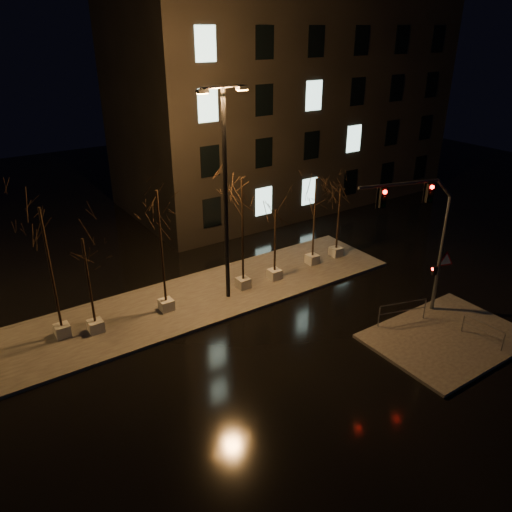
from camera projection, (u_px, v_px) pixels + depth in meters
ground at (269, 356)px, 21.62m from camera, size 90.00×90.00×0.00m
median at (203, 297)px, 26.10m from camera, size 22.00×5.00×0.15m
sidewalk_corner at (447, 337)px, 22.74m from camera, size 7.00×5.00×0.15m
building at (283, 103)px, 39.12m from camera, size 25.00×12.00×15.00m
tree_0 at (45, 238)px, 20.76m from camera, size 1.80×1.80×6.34m
tree_1 at (85, 260)px, 21.57m from camera, size 1.80×1.80×4.77m
tree_2 at (159, 219)px, 22.81m from camera, size 1.80×1.80×6.36m
tree_3 at (242, 204)px, 24.95m from camera, size 1.80×1.80×6.24m
tree_4 at (275, 226)px, 26.56m from camera, size 1.80×1.80×4.17m
tree_5 at (315, 198)px, 27.98m from camera, size 1.80×1.80×5.34m
tree_6 at (339, 204)px, 29.26m from camera, size 1.80×1.80×4.42m
traffic_signal_mast at (425, 229)px, 22.77m from camera, size 5.32×1.66×6.75m
streetlight_main at (225, 184)px, 23.55m from camera, size 2.62×0.45×10.48m
guard_rail_a at (403, 309)px, 23.50m from camera, size 2.41×0.77×1.09m
guard_rail_b at (483, 329)px, 22.13m from camera, size 0.16×1.96×0.93m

